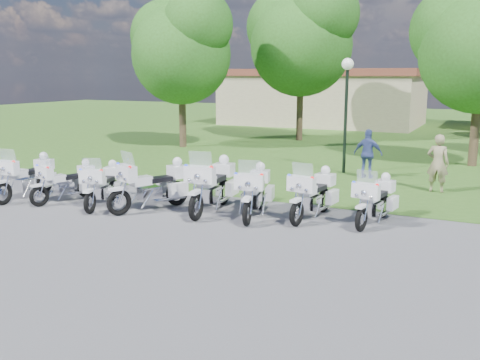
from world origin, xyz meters
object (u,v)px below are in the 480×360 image
at_px(motorcycle_5, 255,191).
at_px(lamp_post, 347,87).
at_px(motorcycle_3, 154,184).
at_px(motorcycle_2, 104,184).
at_px(bystander_a, 438,164).
at_px(motorcycle_6, 314,193).
at_px(bystander_c, 368,154).
at_px(motorcycle_0, 27,176).
at_px(motorcycle_4, 213,185).
at_px(motorcycle_7, 376,199).
at_px(motorcycle_1, 67,181).

height_order(motorcycle_5, lamp_post, lamp_post).
xyz_separation_m(motorcycle_3, motorcycle_5, (2.80, 0.62, -0.03)).
distance_m(motorcycle_5, lamp_post, 7.70).
bearing_deg(motorcycle_2, bystander_a, -160.39).
xyz_separation_m(motorcycle_5, lamp_post, (0.41, 7.25, 2.56)).
xyz_separation_m(motorcycle_2, motorcycle_3, (1.53, 0.27, 0.09)).
relative_size(motorcycle_6, lamp_post, 0.54).
bearing_deg(bystander_c, motorcycle_6, 92.84).
relative_size(motorcycle_0, lamp_post, 0.55).
height_order(motorcycle_0, motorcycle_2, motorcycle_0).
bearing_deg(bystander_a, motorcycle_4, 47.22).
distance_m(motorcycle_2, motorcycle_3, 1.56).
xyz_separation_m(motorcycle_4, motorcycle_5, (1.25, 0.04, -0.06)).
bearing_deg(bystander_c, motorcycle_7, 107.73).
distance_m(motorcycle_0, motorcycle_6, 8.69).
xyz_separation_m(motorcycle_4, bystander_a, (5.24, 5.22, 0.19)).
distance_m(motorcycle_3, bystander_c, 8.36).
bearing_deg(motorcycle_4, motorcycle_7, -176.17).
relative_size(motorcycle_2, motorcycle_5, 0.91).
bearing_deg(motorcycle_2, motorcycle_0, -11.75).
bearing_deg(motorcycle_4, bystander_c, -118.18).
bearing_deg(motorcycle_4, bystander_a, -140.94).
xyz_separation_m(motorcycle_0, motorcycle_5, (7.08, 1.12, 0.01)).
relative_size(motorcycle_1, bystander_a, 1.14).
xyz_separation_m(motorcycle_0, motorcycle_7, (10.10, 1.81, -0.06)).
distance_m(motorcycle_2, bystander_c, 9.46).
height_order(motorcycle_2, motorcycle_3, motorcycle_3).
xyz_separation_m(motorcycle_1, motorcycle_3, (2.90, 0.30, 0.11)).
height_order(motorcycle_0, motorcycle_6, motorcycle_0).
bearing_deg(motorcycle_1, motorcycle_2, -164.33).
xyz_separation_m(motorcycle_1, bystander_a, (9.69, 6.10, 0.32)).
bearing_deg(motorcycle_5, motorcycle_1, -4.32).
relative_size(motorcycle_1, motorcycle_3, 0.90).
bearing_deg(motorcycle_5, motorcycle_4, -11.51).
relative_size(motorcycle_0, motorcycle_2, 1.10).
xyz_separation_m(motorcycle_0, bystander_a, (11.07, 6.30, 0.26)).
relative_size(motorcycle_3, motorcycle_4, 0.90).
bearing_deg(bystander_c, motorcycle_4, 70.59).
height_order(motorcycle_4, bystander_a, bystander_a).
bearing_deg(motorcycle_7, motorcycle_0, 18.42).
height_order(motorcycle_4, lamp_post, lamp_post).
bearing_deg(bystander_a, lamp_post, -27.74).
height_order(motorcycle_5, motorcycle_6, motorcycle_5).
bearing_deg(motorcycle_4, motorcycle_0, 4.63).
height_order(motorcycle_2, motorcycle_7, motorcycle_2).
relative_size(motorcycle_3, motorcycle_7, 1.09).
height_order(motorcycle_0, motorcycle_5, motorcycle_5).
relative_size(motorcycle_2, lamp_post, 0.50).
relative_size(motorcycle_2, bystander_a, 1.16).
relative_size(motorcycle_0, motorcycle_1, 1.13).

